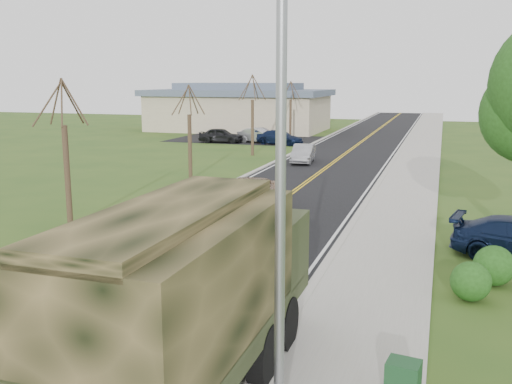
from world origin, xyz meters
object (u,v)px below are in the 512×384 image
at_px(suv_champagne, 247,196).
at_px(utility_box_near, 403,382).
at_px(sedan_silver, 303,154).
at_px(military_truck, 189,285).

distance_m(suv_champagne, utility_box_near, 16.17).
height_order(suv_champagne, sedan_silver, suv_champagne).
bearing_deg(suv_champagne, military_truck, -82.80).
bearing_deg(sedan_silver, military_truck, -86.34).
relative_size(military_truck, utility_box_near, 9.81).
relative_size(suv_champagne, sedan_silver, 1.34).
bearing_deg(military_truck, suv_champagne, 105.27).
xyz_separation_m(military_truck, sedan_silver, (-5.31, 31.49, -1.56)).
bearing_deg(utility_box_near, sedan_silver, 115.09).
bearing_deg(suv_champagne, sedan_silver, 86.85).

